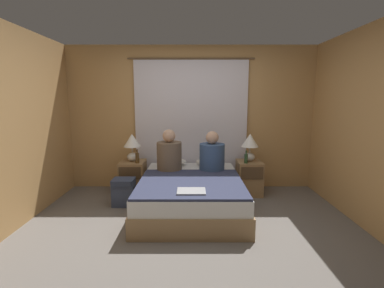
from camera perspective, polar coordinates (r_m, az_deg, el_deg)
ground_plane at (r=3.54m, az=-0.07°, el=-17.63°), size 16.00×16.00×0.00m
wall_back at (r=4.95m, az=0.04°, el=5.29°), size 4.41×0.06×2.50m
wall_left at (r=3.86m, az=-34.50°, el=2.41°), size 0.06×3.64×2.50m
wall_right at (r=3.84m, az=34.54°, el=2.38°), size 0.06×3.64×2.50m
curtain_panel at (r=4.90m, az=0.03°, el=3.92°), size 2.16×0.02×2.28m
bed at (r=4.11m, az=-0.02°, el=-10.17°), size 1.46×1.92×0.47m
nightstand_left at (r=4.81m, az=-11.78°, el=-6.75°), size 0.40×0.46×0.56m
nightstand_right at (r=4.81m, az=11.84°, el=-6.77°), size 0.40×0.46×0.56m
lamp_left at (r=4.71m, az=-11.96°, el=0.05°), size 0.28×0.28×0.46m
lamp_right at (r=4.71m, az=12.01°, el=0.03°), size 0.28×0.28×0.46m
pillow_left at (r=4.78m, az=-3.83°, el=-3.65°), size 0.48×0.29×0.12m
pillow_right at (r=4.78m, az=3.88°, el=-3.65°), size 0.48×0.29×0.12m
blanket_on_bed at (r=3.76m, az=-0.03°, el=-8.00°), size 1.40×1.29×0.03m
person_left_in_bed at (r=4.38m, az=-4.47°, el=-2.15°), size 0.39×0.39×0.66m
person_right_in_bed at (r=4.38m, az=4.35°, el=-2.34°), size 0.39×0.39×0.63m
beer_bottle_on_left_stand at (r=4.58m, az=-10.94°, el=-2.78°), size 0.06×0.06×0.23m
beer_bottle_on_right_stand at (r=4.58m, az=11.24°, el=-2.90°), size 0.06×0.06×0.21m
laptop_on_bed at (r=3.37m, az=0.07°, el=-9.65°), size 0.34×0.25×0.02m
backpack_on_floor at (r=4.37m, az=-13.61°, el=-9.22°), size 0.32×0.29×0.41m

